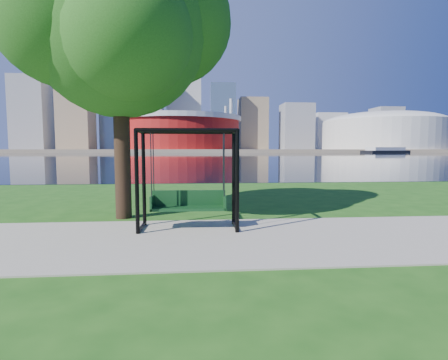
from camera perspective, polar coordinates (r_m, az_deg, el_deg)
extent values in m
plane|color=#1E5114|center=(8.15, -1.55, -8.82)|extent=(900.00, 900.00, 0.00)
cube|color=#9E937F|center=(7.66, -1.34, -9.60)|extent=(120.00, 4.00, 0.03)
cube|color=black|center=(109.91, -4.59, 3.99)|extent=(900.00, 180.00, 0.02)
cube|color=#937F60|center=(313.90, -4.75, 4.83)|extent=(900.00, 228.00, 2.00)
cylinder|color=maroon|center=(243.34, -7.12, 7.59)|extent=(80.00, 80.00, 22.00)
cylinder|color=silver|center=(243.95, -7.15, 9.82)|extent=(83.00, 83.00, 3.00)
cylinder|color=silver|center=(263.43, 0.28, 8.51)|extent=(2.00, 2.00, 32.00)
cylinder|color=silver|center=(265.80, -14.15, 8.33)|extent=(2.00, 2.00, 32.00)
cylinder|color=silver|center=(228.45, -15.71, 8.86)|extent=(2.00, 2.00, 32.00)
cylinder|color=silver|center=(225.68, 1.15, 9.10)|extent=(2.00, 2.00, 32.00)
cylinder|color=beige|center=(278.29, 24.49, 6.64)|extent=(84.00, 84.00, 20.00)
ellipsoid|color=beige|center=(278.76, 24.55, 8.49)|extent=(84.00, 84.00, 15.12)
cube|color=gray|center=(348.57, -28.83, 9.52)|extent=(28.00, 28.00, 62.00)
cube|color=#998466|center=(326.58, -23.08, 12.38)|extent=(26.00, 26.00, 88.00)
cube|color=slate|center=(343.39, -16.88, 12.77)|extent=(30.00, 24.00, 95.00)
cube|color=gray|center=(317.44, -12.19, 11.43)|extent=(24.00, 24.00, 72.00)
cube|color=silver|center=(345.36, -6.50, 11.65)|extent=(32.00, 28.00, 80.00)
cube|color=slate|center=(320.23, -0.24, 10.23)|extent=(22.00, 22.00, 58.00)
cube|color=#998466|center=(338.34, 4.69, 9.08)|extent=(26.00, 26.00, 48.00)
cube|color=gray|center=(337.37, 11.76, 8.49)|extent=(28.00, 24.00, 42.00)
cube|color=silver|center=(373.77, 16.59, 7.58)|extent=(30.00, 26.00, 36.00)
cube|color=gray|center=(377.24, 24.87, 7.61)|extent=(24.00, 24.00, 40.00)
cube|color=#998466|center=(410.68, 28.69, 6.65)|extent=(26.00, 26.00, 32.00)
sphere|color=#998466|center=(336.29, -23.38, 20.42)|extent=(10.00, 10.00, 10.00)
cylinder|color=black|center=(8.11, -14.04, -0.50)|extent=(0.10, 0.10, 2.38)
cylinder|color=black|center=(8.00, 2.18, -0.42)|extent=(0.10, 0.10, 2.38)
cylinder|color=black|center=(9.02, -12.95, 0.07)|extent=(0.10, 0.10, 2.38)
cylinder|color=black|center=(8.93, 1.60, 0.15)|extent=(0.10, 0.10, 2.38)
cylinder|color=black|center=(7.95, -6.06, 8.10)|extent=(2.28, 0.15, 0.09)
cylinder|color=black|center=(8.88, -5.78, 7.78)|extent=(2.28, 0.15, 0.09)
cylinder|color=black|center=(8.54, -13.63, 7.78)|extent=(0.12, 0.93, 0.09)
cylinder|color=black|center=(8.73, -13.32, -7.45)|extent=(0.10, 0.93, 0.07)
cylinder|color=black|center=(8.44, 1.90, 7.95)|extent=(0.12, 0.93, 0.09)
cylinder|color=black|center=(8.64, 1.86, -7.45)|extent=(0.10, 0.93, 0.07)
cube|color=black|center=(8.52, -5.80, -4.67)|extent=(1.82, 0.51, 0.06)
cube|color=black|center=(8.69, -5.76, -2.96)|extent=(1.81, 0.10, 0.39)
cube|color=black|center=(8.58, -11.66, -3.70)|extent=(0.06, 0.47, 0.35)
cube|color=black|center=(8.51, 0.09, -3.67)|extent=(0.06, 0.47, 0.35)
cylinder|color=#2F2F34|center=(8.30, -11.82, 2.36)|extent=(0.03, 0.03, 1.50)
cylinder|color=#2F2F34|center=(8.23, 0.03, 2.44)|extent=(0.03, 0.03, 1.50)
cylinder|color=#2F2F34|center=(8.68, -11.45, 2.48)|extent=(0.03, 0.03, 1.50)
cylinder|color=#2F2F34|center=(8.61, -0.12, 2.56)|extent=(0.03, 0.03, 1.50)
cylinder|color=black|center=(10.23, -16.31, 6.35)|extent=(0.44, 0.44, 4.44)
sphere|color=#255619|center=(10.75, -16.74, 22.70)|extent=(4.84, 4.84, 4.84)
sphere|color=#255619|center=(11.28, -8.94, 24.13)|extent=(3.63, 3.63, 3.63)
sphere|color=#255619|center=(10.74, -24.18, 23.63)|extent=(3.84, 3.84, 3.84)
sphere|color=#255619|center=(9.48, -15.58, 21.99)|extent=(3.23, 3.23, 3.23)
sphere|color=#255619|center=(12.25, -18.61, 24.36)|extent=(3.43, 3.43, 3.43)
cube|color=black|center=(223.92, 24.90, 4.23)|extent=(32.99, 20.06, 1.29)
cube|color=white|center=(223.91, 24.91, 4.64)|extent=(26.44, 16.15, 1.93)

